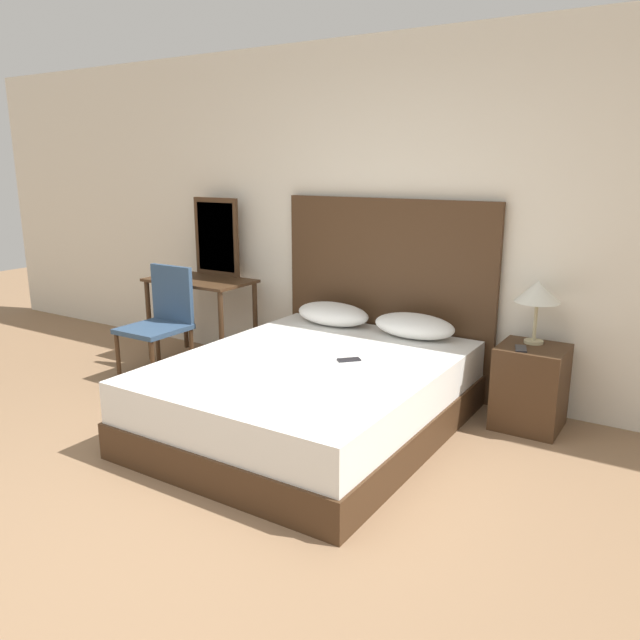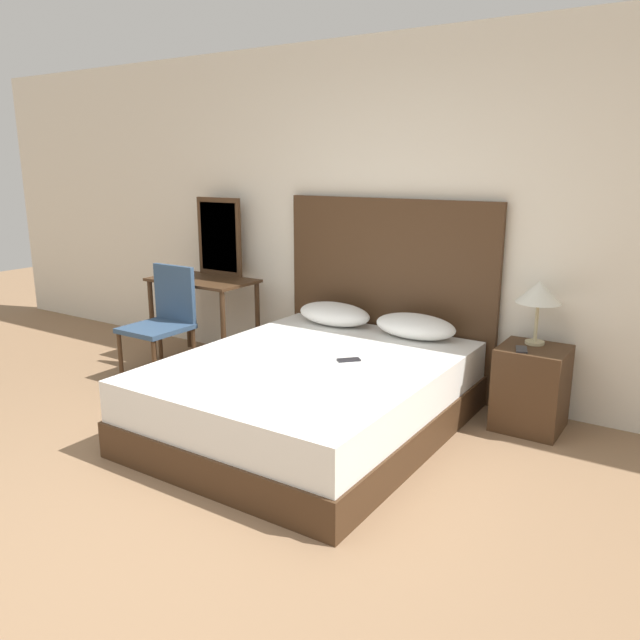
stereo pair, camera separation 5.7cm
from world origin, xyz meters
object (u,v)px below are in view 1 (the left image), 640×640
phone_on_bed (349,360)px  chair (162,316)px  vanity_desk (201,293)px  bed (312,395)px  table_lamp (538,293)px  nightstand (530,387)px  phone_on_nightstand (521,348)px

phone_on_bed → chair: bearing=175.8°
vanity_desk → bed: bearing=-23.9°
table_lamp → nightstand: bearing=-74.8°
bed → nightstand: nightstand is taller
phone_on_bed → phone_on_nightstand: bearing=32.5°
phone_on_bed → phone_on_nightstand: (0.96, 0.61, 0.08)m
table_lamp → chair: (-2.87, -0.66, -0.40)m
nightstand → phone_on_nightstand: phone_on_nightstand is taller
phone_on_bed → vanity_desk: 1.99m
table_lamp → vanity_desk: size_ratio=0.46×
vanity_desk → chair: chair is taller
phone_on_bed → nightstand: nightstand is taller
phone_on_bed → table_lamp: 1.34m
phone_on_nightstand → bed: bearing=-148.1°
nightstand → vanity_desk: (-2.90, -0.09, 0.34)m
table_lamp → phone_on_nightstand: 0.39m
phone_on_bed → phone_on_nightstand: phone_on_nightstand is taller
chair → table_lamp: bearing=12.9°
bed → phone_on_bed: phone_on_bed is taller
bed → chair: (-1.67, 0.26, 0.27)m
phone_on_bed → vanity_desk: bearing=161.9°
bed → vanity_desk: (-1.67, 0.74, 0.38)m
table_lamp → phone_on_nightstand: (-0.03, -0.19, -0.34)m
phone_on_bed → bed: bearing=-150.8°
vanity_desk → phone_on_bed: bearing=-18.1°
phone_on_nightstand → table_lamp: bearing=79.9°
table_lamp → phone_on_bed: bearing=-141.1°
nightstand → table_lamp: table_lamp is taller
phone_on_bed → table_lamp: table_lamp is taller
bed → table_lamp: size_ratio=4.92×
vanity_desk → chair: (0.00, -0.48, -0.11)m
phone_on_bed → table_lamp: (0.99, 0.80, 0.42)m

